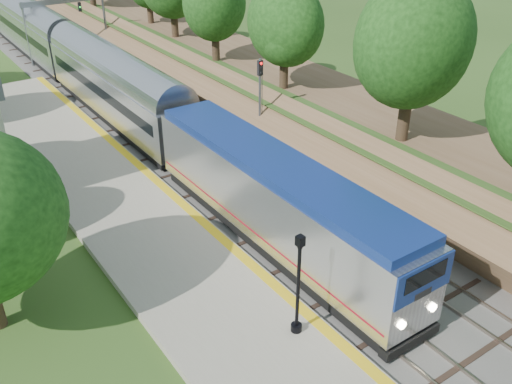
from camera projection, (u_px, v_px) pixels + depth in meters
trackbed at (53, 49)px, 62.41m from camera, size 9.50×170.00×0.28m
platform at (190, 277)px, 27.30m from camera, size 6.40×68.00×0.38m
yellow_stripe at (239, 254)px, 28.62m from camera, size 0.55×68.00×0.01m
embankment at (122, 22)px, 65.61m from camera, size 10.64×170.00×11.70m
signal_gantry at (65, 12)px, 56.72m from camera, size 8.40×0.38×6.20m
trees_behind_platform at (17, 194)px, 25.55m from camera, size 7.82×53.32×7.21m
train at (35, 34)px, 58.93m from camera, size 3.16×104.91×4.64m
lamppost_far at (298, 291)px, 22.83m from camera, size 0.47×0.47×4.75m
signal_farside at (260, 94)px, 38.53m from camera, size 0.34×0.27×6.28m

